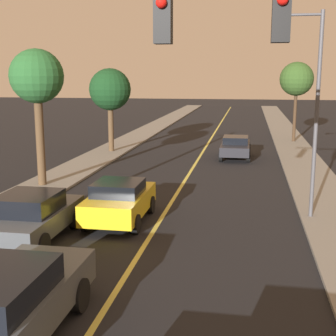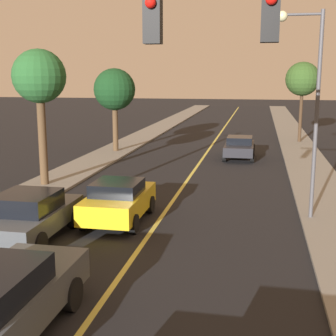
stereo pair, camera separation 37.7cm
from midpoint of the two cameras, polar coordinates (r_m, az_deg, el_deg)
name	(u,v)px [view 2 (the right image)]	position (r m, az deg, el deg)	size (l,w,h in m)	color
road_surface	(218,136)	(40.23, 6.41, 3.87)	(9.94, 80.00, 0.01)	black
sidewalk_left	(147,134)	(41.19, -2.27, 4.18)	(2.50, 80.00, 0.12)	gray
sidewalk_right	(293,137)	(40.21, 15.30, 3.62)	(2.50, 80.00, 0.12)	gray
car_near_lane_second	(119,200)	(16.63, -5.40, -3.94)	(1.95, 3.85, 1.49)	gold
car_outer_lane_second	(30,215)	(15.31, -15.84, -5.56)	(2.05, 4.18, 1.55)	#474C51
car_far_oncoming	(239,147)	(29.49, 9.06, 2.56)	(1.87, 4.05, 1.36)	black
traffic_signal_mast	(292,82)	(8.69, 16.13, 10.04)	(4.74, 0.42, 6.86)	#47474C
streetlamp_right	(308,89)	(16.92, 17.30, 9.23)	(1.56, 0.36, 7.13)	#47474C
tree_left_near	(115,90)	(31.35, -6.19, 9.43)	(2.74, 2.74, 5.46)	#4C3823
tree_left_far	(39,79)	(22.04, -14.94, 10.47)	(2.41, 2.41, 6.16)	#4C3823
tree_right_near	(303,79)	(37.04, 16.37, 10.32)	(2.53, 2.53, 6.00)	#3D2B1C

